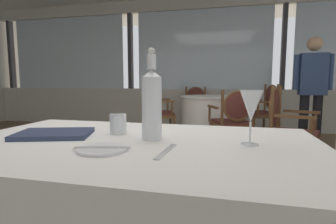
{
  "coord_description": "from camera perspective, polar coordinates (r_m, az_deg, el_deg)",
  "views": [
    {
      "loc": [
        0.58,
        -1.74,
        1.0
      ],
      "look_at": [
        0.31,
        -0.59,
        0.86
      ],
      "focal_mm": 27.74,
      "sensor_mm": 36.0,
      "label": 1
    }
  ],
  "objects": [
    {
      "name": "dining_chair_0_3",
      "position": [
        3.53,
        14.17,
        -1.24
      ],
      "size": [
        0.63,
        0.6,
        0.9
      ],
      "rotation": [
        0.0,
        0.0,
        8.23
      ],
      "color": "brown",
      "rests_on": "ground_plane"
    },
    {
      "name": "dinner_fork",
      "position": [
        0.88,
        -0.47,
        -8.61
      ],
      "size": [
        0.03,
        0.2,
        0.0
      ],
      "primitive_type": "cube",
      "rotation": [
        0.0,
        0.0,
        1.5
      ],
      "color": "silver",
      "rests_on": "foreground_table"
    },
    {
      "name": "ground_plane",
      "position": [
        2.09,
        -4.96,
        -22.02
      ],
      "size": [
        13.35,
        13.35,
        0.0
      ],
      "primitive_type": "plane",
      "color": "#756047"
    },
    {
      "name": "water_tumbler",
      "position": [
        1.19,
        -10.9,
        -2.6
      ],
      "size": [
        0.08,
        0.08,
        0.09
      ],
      "primitive_type": "cylinder",
      "color": "white",
      "rests_on": "foreground_table"
    },
    {
      "name": "diner_person_0",
      "position": [
        4.38,
        29.12,
        5.01
      ],
      "size": [
        0.53,
        0.21,
        1.65
      ],
      "rotation": [
        0.0,
        0.0,
        4.68
      ],
      "color": "black",
      "rests_on": "ground_plane"
    },
    {
      "name": "water_bottle",
      "position": [
        1.05,
        -3.59,
        2.06
      ],
      "size": [
        0.08,
        0.08,
        0.37
      ],
      "color": "white",
      "rests_on": "foreground_table"
    },
    {
      "name": "background_table_0",
      "position": [
        4.43,
        9.45,
        -1.45
      ],
      "size": [
        1.05,
        1.05,
        0.77
      ],
      "color": "white",
      "rests_on": "ground_plane"
    },
    {
      "name": "dining_chair_0_2",
      "position": [
        4.22,
        -3.0,
        0.98
      ],
      "size": [
        0.6,
        0.63,
        1.0
      ],
      "rotation": [
        0.0,
        0.0,
        6.66
      ],
      "color": "brown",
      "rests_on": "ground_plane"
    },
    {
      "name": "menu_book",
      "position": [
        1.23,
        -23.72,
        -4.41
      ],
      "size": [
        0.35,
        0.29,
        0.02
      ],
      "primitive_type": "cube",
      "rotation": [
        0.0,
        0.0,
        0.31
      ],
      "color": "#2D3856",
      "rests_on": "foreground_table"
    },
    {
      "name": "dining_chair_0_1",
      "position": [
        5.32,
        6.38,
        1.53
      ],
      "size": [
        0.63,
        0.6,
        0.91
      ],
      "rotation": [
        0.0,
        0.0,
        5.09
      ],
      "color": "brown",
      "rests_on": "ground_plane"
    },
    {
      "name": "side_plate",
      "position": [
        0.92,
        -14.24,
        -7.93
      ],
      "size": [
        0.17,
        0.17,
        0.01
      ],
      "primitive_type": "cylinder",
      "color": "white",
      "rests_on": "foreground_table"
    },
    {
      "name": "dining_chair_1_2",
      "position": [
        3.02,
        24.53,
        -2.46
      ],
      "size": [
        0.59,
        0.63,
        0.96
      ],
      "rotation": [
        0.0,
        0.0,
        12.22
      ],
      "color": "brown",
      "rests_on": "ground_plane"
    },
    {
      "name": "dining_chair_0_0",
      "position": [
        4.79,
        20.47,
        0.93
      ],
      "size": [
        0.6,
        0.63,
        0.96
      ],
      "rotation": [
        0.0,
        0.0,
        3.52
      ],
      "color": "brown",
      "rests_on": "ground_plane"
    },
    {
      "name": "butter_knife",
      "position": [
        0.92,
        -14.25,
        -7.61
      ],
      "size": [
        0.19,
        0.06,
        0.0
      ],
      "primitive_type": "cube",
      "rotation": [
        0.0,
        0.0,
        0.25
      ],
      "color": "silver",
      "rests_on": "foreground_table"
    },
    {
      "name": "wine_glass",
      "position": [
        1.0,
        17.81,
        1.09
      ],
      "size": [
        0.09,
        0.09,
        0.2
      ],
      "color": "white",
      "rests_on": "foreground_table"
    },
    {
      "name": "window_wall_far",
      "position": [
        5.62,
        7.39,
        7.61
      ],
      "size": [
        10.21,
        0.14,
        2.75
      ],
      "color": "beige",
      "rests_on": "ground_plane"
    }
  ]
}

